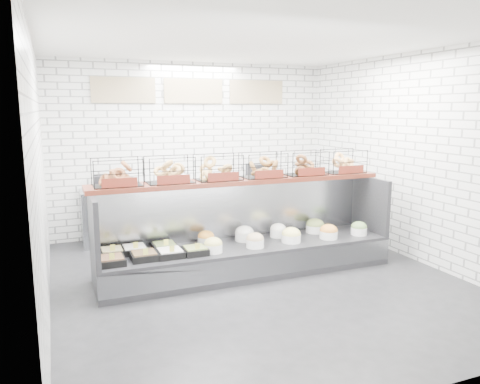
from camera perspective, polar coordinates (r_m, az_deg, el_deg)
name	(u,v)px	position (r m, az deg, el deg)	size (l,w,h in m)	color
ground	(256,279)	(6.22, 1.96, -10.58)	(5.50, 5.50, 0.00)	black
room_shell	(239,119)	(6.37, -0.15, 8.87)	(5.02, 5.51, 3.01)	silver
display_case	(245,248)	(6.40, 0.64, -6.82)	(4.00, 0.90, 1.20)	black
bagel_shelf	(241,169)	(6.34, 0.09, 2.79)	(4.10, 0.50, 0.40)	#42160E
prep_counter	(200,208)	(8.28, -4.92, -1.97)	(4.00, 0.60, 1.20)	#93969B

